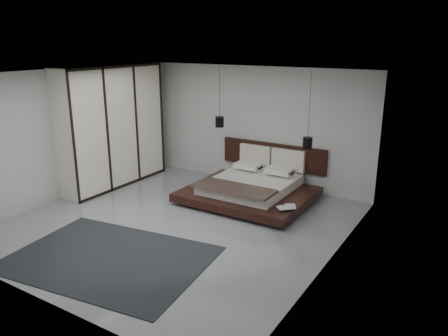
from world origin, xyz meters
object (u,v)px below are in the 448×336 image
Objects in this scene: pendant_right at (308,143)px; wardrobe at (112,126)px; lattice_screen at (142,121)px; rug at (109,258)px; pendant_left at (220,122)px; bed at (252,187)px.

pendant_right is 0.56× the size of wardrobe.
lattice_screen is 5.24m from rug.
lattice_screen is 4.66m from pendant_right.
pendant_left is 2.17m from pendant_right.
wardrobe reaches higher than rug.
pendant_right is at bearing -0.00° from pendant_left.
pendant_left is (-1.08, 0.40, 1.28)m from bed.
wardrobe is (-3.32, -0.79, 1.13)m from bed.
bed is 0.91× the size of wardrobe.
rug is (2.67, -2.83, -1.41)m from wardrobe.
pendant_right is 4.56m from wardrobe.
pendant_right reaches higher than lattice_screen.
lattice_screen is 0.83× the size of rug.
bed is at bearing -8.53° from lattice_screen.
pendant_left is 0.44× the size of rug.
pendant_left is 0.48× the size of wardrobe.
rug is (2.92, -4.15, -1.29)m from lattice_screen.
pendant_left is at bearing 96.06° from rug.
lattice_screen is 1.62× the size of pendant_right.
bed is at bearing -20.29° from pendant_left.
lattice_screen is 0.90× the size of wardrobe.
pendant_right is 0.51× the size of rug.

